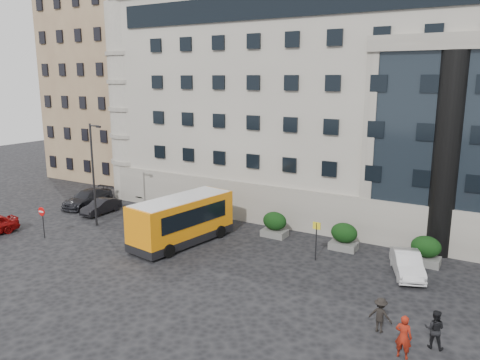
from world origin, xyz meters
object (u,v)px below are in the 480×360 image
(red_truck, at_px, (190,180))
(pedestrian_c, at_px, (380,315))
(no_entry_sign, at_px, (42,216))
(bus_stop_sign, at_px, (316,234))
(white_taxi, at_px, (407,264))
(street_lamp, at_px, (94,171))
(pedestrian_a, at_px, (403,337))
(hedge_c, at_px, (344,236))
(minibus, at_px, (182,218))
(parked_car_b, at_px, (101,206))
(parked_car_c, at_px, (87,198))
(hedge_a, at_px, (215,214))
(parked_car_d, at_px, (157,190))
(pedestrian_b, at_px, (435,329))
(hedge_d, at_px, (426,250))
(hedge_b, at_px, (275,224))

(red_truck, xyz_separation_m, pedestrian_c, (23.20, -16.89, -0.47))
(red_truck, bearing_deg, no_entry_sign, -93.42)
(pedestrian_c, bearing_deg, bus_stop_sign, -44.92)
(white_taxi, bearing_deg, no_entry_sign, 174.41)
(street_lamp, distance_m, pedestrian_a, 25.45)
(hedge_c, xyz_separation_m, minibus, (-10.16, -4.53, 0.86))
(parked_car_b, height_order, parked_car_c, parked_car_c)
(red_truck, distance_m, white_taxi, 24.93)
(white_taxi, bearing_deg, red_truck, 135.93)
(no_entry_sign, relative_size, red_truck, 0.49)
(parked_car_b, distance_m, pedestrian_c, 26.36)
(hedge_a, xyz_separation_m, parked_car_b, (-10.18, -2.25, -0.31))
(white_taxi, bearing_deg, street_lamp, 165.40)
(minibus, xyz_separation_m, parked_car_d, (-10.02, 8.99, -1.08))
(parked_car_c, relative_size, pedestrian_b, 2.93)
(street_lamp, height_order, pedestrian_c, street_lamp)
(hedge_c, bearing_deg, pedestrian_c, -62.82)
(no_entry_sign, bearing_deg, street_lamp, 75.28)
(parked_car_d, height_order, pedestrian_b, pedestrian_b)
(hedge_d, xyz_separation_m, red_truck, (-23.60, 7.54, 0.37))
(parked_car_d, bearing_deg, no_entry_sign, -93.85)
(hedge_c, distance_m, street_lamp, 19.27)
(hedge_b, xyz_separation_m, hedge_d, (10.40, 0.00, 0.00))
(hedge_b, height_order, pedestrian_a, pedestrian_a)
(bus_stop_sign, xyz_separation_m, white_taxi, (5.45, 0.62, -1.04))
(minibus, relative_size, parked_car_d, 1.58)
(hedge_a, height_order, street_lamp, street_lamp)
(pedestrian_a, bearing_deg, parked_car_d, -25.75)
(hedge_c, relative_size, parked_car_c, 0.36)
(parked_car_d, bearing_deg, hedge_d, -17.18)
(bus_stop_sign, bearing_deg, pedestrian_a, -49.05)
(bus_stop_sign, bearing_deg, parked_car_c, 175.99)
(parked_car_b, bearing_deg, pedestrian_a, -19.69)
(bus_stop_sign, distance_m, minibus, 9.42)
(hedge_a, relative_size, hedge_c, 1.00)
(hedge_a, relative_size, hedge_b, 1.00)
(hedge_a, distance_m, red_truck, 11.00)
(no_entry_sign, relative_size, minibus, 0.29)
(bus_stop_sign, xyz_separation_m, parked_car_d, (-19.28, 7.26, -1.02))
(hedge_b, bearing_deg, pedestrian_b, -37.55)
(bus_stop_sign, xyz_separation_m, pedestrian_c, (5.70, -6.56, -0.91))
(hedge_b, height_order, parked_car_b, hedge_b)
(white_taxi, bearing_deg, parked_car_c, 156.92)
(parked_car_c, xyz_separation_m, pedestrian_c, (28.20, -8.13, 0.09))
(minibus, bearing_deg, parked_car_c, 174.81)
(hedge_b, relative_size, white_taxi, 0.44)
(hedge_c, bearing_deg, white_taxi, -25.62)
(hedge_c, xyz_separation_m, pedestrian_c, (4.80, -9.36, -0.10))
(pedestrian_b, bearing_deg, hedge_c, -56.84)
(hedge_a, relative_size, pedestrian_a, 0.98)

